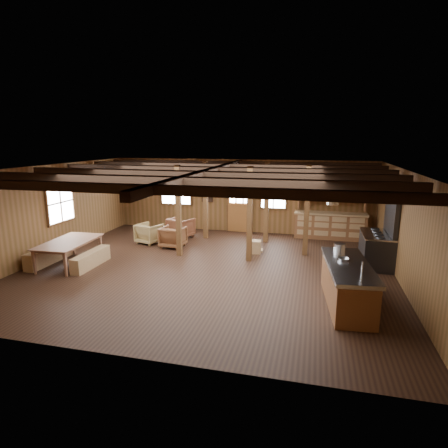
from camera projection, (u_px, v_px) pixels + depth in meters
The scene contains 22 objects.
room at pixel (207, 220), 10.17m from camera, with size 10.04×9.04×2.84m.
ceiling_joists at pixel (208, 172), 10.05m from camera, with size 9.80×8.82×0.18m.
timber_posts at pixel (241, 207), 12.01m from camera, with size 3.95×2.35×2.80m.
back_door at pixel (239, 209), 14.49m from camera, with size 1.02×0.08×2.15m.
window_back_left at pixel (176, 189), 14.95m from camera, with size 1.32×0.06×1.32m.
window_back_right at pixel (274, 192), 14.04m from camera, with size 1.02×0.06×1.32m.
window_left at pixel (60, 202), 11.75m from camera, with size 0.14×1.24×1.32m.
notice_boards at pixel (202, 189), 14.68m from camera, with size 1.08×0.03×0.90m.
back_counter at pixel (330, 222), 13.53m from camera, with size 2.55×0.60×2.45m.
pendant_lamps at pixel (145, 182), 11.45m from camera, with size 1.86×2.36×0.66m.
pot_rack at pixel (331, 191), 9.45m from camera, with size 0.36×3.00×0.44m.
kitchen_island at pixel (347, 284), 8.11m from camera, with size 1.12×2.58×1.20m.
step_stool at pixel (254, 247), 11.88m from camera, with size 0.46×0.33×0.41m, color olive.
commercial_range at pixel (378, 244), 10.63m from camera, with size 0.82×1.60×1.98m.
dining_table at pixel (71, 253), 10.73m from camera, with size 2.01×1.12×0.71m, color brown.
bench_wall at pixel (49, 255), 10.93m from camera, with size 0.32×1.73×0.48m, color olive.
bench_aisle at pixel (91, 259), 10.61m from camera, with size 0.29×1.57×0.43m, color olive.
armchair_a at pixel (173, 237), 12.51m from camera, with size 0.74×0.77×0.70m, color brown.
armchair_b at pixel (181, 228), 13.74m from camera, with size 0.79×0.81×0.74m, color brown.
armchair_c at pixel (149, 233), 12.99m from camera, with size 0.74×0.77×0.70m, color olive.
counter_pot at pixel (339, 247), 8.97m from camera, with size 0.27×0.27×0.16m, color silver.
bowl at pixel (343, 259), 8.22m from camera, with size 0.24×0.24×0.06m, color silver.
Camera 1 is at (2.82, -9.54, 3.55)m, focal length 30.00 mm.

